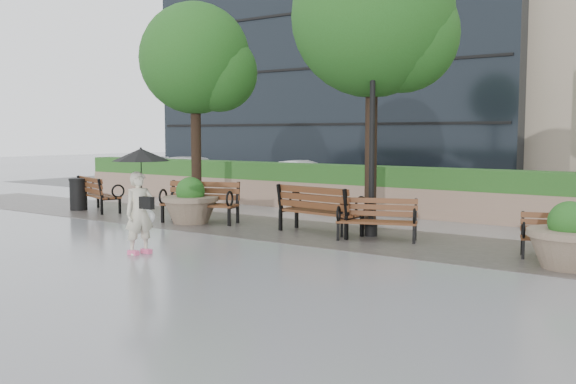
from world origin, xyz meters
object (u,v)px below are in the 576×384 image
Objects in this scene: bench_3 at (377,229)px; car_right at (305,177)px; bench_0 at (99,201)px; planter_left at (191,205)px; car_left at (196,173)px; bench_2 at (320,220)px; bench_1 at (200,211)px; bench_4 at (565,246)px; lamppost at (372,150)px; planter_right at (569,243)px; trash_bin at (78,195)px; pedestrian at (140,190)px.

bench_3 is 10.55m from car_right.
bench_0 is 3.93m from planter_left.
bench_2 is at bearing -132.02° from car_left.
bench_1 is 8.62m from bench_4.
lamppost is at bearing -155.37° from bench_2.
planter_right is (12.93, -0.56, 0.15)m from bench_0.
bench_1 is 0.98× the size of bench_2.
planter_left is at bearing -170.17° from lamppost.
car_right reaches higher than bench_4.
trash_bin is at bearing 178.42° from planter_right.
planter_right is (5.43, -0.75, 0.13)m from bench_2.
planter_left is 0.32× the size of lamppost.
bench_0 is 7.50m from bench_2.
car_right is at bearing 111.54° from bench_3.
car_left is 1.20× the size of car_right.
bench_2 is 4.33m from pedestrian.
bench_4 is (12.71, 0.25, -0.05)m from bench_0.
car_left reaches higher than bench_0.
bench_1 is 1.04× the size of pedestrian.
pedestrian reaches higher than planter_right.
trash_bin is 0.20× the size of car_left.
bench_3 reaches higher than bench_4.
pedestrian is (1.96, -3.69, 0.90)m from bench_1.
bench_0 is 1.22× the size of bench_4.
pedestrian is at bearing -173.31° from car_right.
lamppost reaches higher than planter_left.
planter_left is 1.03× the size of planter_right.
car_right is 12.41m from pedestrian.
bench_4 is 13.44m from trash_bin.
bench_3 is 1.09× the size of bench_4.
bench_0 is at bearing 177.53° from planter_right.
bench_3 is 3.72m from bench_4.
planter_left is (3.92, -0.26, 0.16)m from bench_0.
bench_0 is at bearing 8.37° from bench_2.
pedestrian is at bearing 77.02° from bench_2.
planter_right is (8.84, -0.46, 0.14)m from bench_1.
car_right is at bearing 132.50° from lamppost.
bench_1 is 4.91m from bench_3.
pedestrian is at bearing -148.95° from car_left.
pedestrian is at bearing -28.02° from trash_bin.
bench_2 is 0.55× the size of car_right.
planter_right is at bearing -1.58° from trash_bin.
bench_2 is 5.21m from bench_4.
pedestrian is at bearing -58.78° from planter_left.
bench_4 is at bearing 3.34° from planter_left.
bench_1 is 4.84m from lamppost.
bench_0 is 0.76m from trash_bin.
lamppost is (4.69, 0.81, 1.45)m from planter_left.
bench_0 is 0.97× the size of bench_1.
bench_4 is 8.81m from planter_left.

